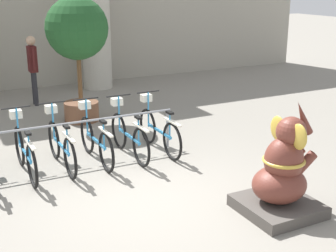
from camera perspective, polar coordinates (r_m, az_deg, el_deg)
ground_plane at (r=7.05m, az=-2.77°, el=-9.08°), size 60.00×60.00×0.00m
bike_rack at (r=8.39m, az=-11.11°, el=-0.52°), size 3.72×0.05×0.77m
bicycle_1 at (r=8.13m, az=-17.07°, el=-2.95°), size 0.48×1.76×1.07m
bicycle_2 at (r=8.30m, az=-12.93°, el=-2.20°), size 0.48×1.76×1.07m
bicycle_3 at (r=8.45m, az=-8.84°, el=-1.59°), size 0.48×1.76×1.07m
bicycle_4 at (r=8.62m, az=-4.83°, el=-1.07°), size 0.48×1.76×1.07m
bicycle_5 at (r=8.88m, az=-1.16°, el=-0.45°), size 0.48×1.76×1.07m
elephant_statue at (r=6.70m, az=13.73°, el=-5.91°), size 1.03×1.03×1.61m
person_pedestrian at (r=12.55m, az=-16.18°, el=7.31°), size 0.24×0.47×1.79m
potted_tree at (r=10.71m, az=-11.00°, el=10.65°), size 1.39×1.39×2.82m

